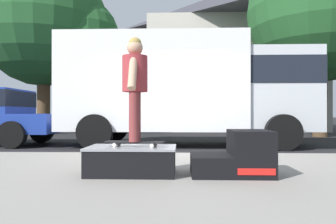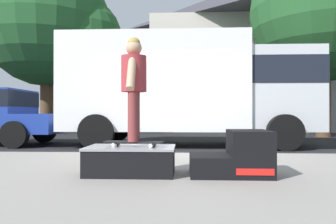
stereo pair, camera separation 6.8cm
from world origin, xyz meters
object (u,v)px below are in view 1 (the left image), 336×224
(skate_box, at_px, (132,159))
(kicker_ramp, at_px, (238,156))
(skateboard, at_px, (135,142))
(street_tree_main, at_px, (51,27))
(box_truck, at_px, (188,86))
(street_tree_neighbour, at_px, (328,15))
(skater_kid, at_px, (135,80))

(skate_box, bearing_deg, kicker_ramp, -0.01)
(kicker_ramp, height_order, skateboard, kicker_ramp)
(skate_box, xyz_separation_m, street_tree_main, (-5.10, 10.11, 4.47))
(kicker_ramp, relative_size, box_truck, 0.15)
(kicker_ramp, height_order, street_tree_neighbour, street_tree_neighbour)
(kicker_ramp, height_order, skater_kid, skater_kid)
(skate_box, xyz_separation_m, kicker_ramp, (1.38, -0.00, 0.04))
(skate_box, distance_m, box_truck, 5.34)
(kicker_ramp, bearing_deg, skateboard, -179.06)
(skate_box, relative_size, box_truck, 0.17)
(box_truck, distance_m, street_tree_neighbour, 7.44)
(skate_box, height_order, kicker_ramp, kicker_ramp)
(kicker_ramp, bearing_deg, skater_kid, -179.06)
(box_truck, height_order, street_tree_neighbour, street_tree_neighbour)
(skate_box, distance_m, street_tree_main, 12.17)
(kicker_ramp, bearing_deg, box_truck, 95.94)
(skateboard, relative_size, box_truck, 0.12)
(skateboard, xyz_separation_m, street_tree_main, (-5.14, 10.13, 4.25))
(skater_kid, bearing_deg, skateboard, 63.43)
(street_tree_main, bearing_deg, street_tree_neighbour, -6.15)
(kicker_ramp, distance_m, box_truck, 5.29)
(street_tree_main, bearing_deg, box_truck, -40.15)
(skate_box, bearing_deg, skateboard, -28.20)
(skateboard, bearing_deg, kicker_ramp, 0.94)
(skater_kid, height_order, street_tree_neighbour, street_tree_neighbour)
(skater_kid, bearing_deg, box_truck, 80.97)
(kicker_ramp, relative_size, street_tree_neighbour, 0.13)
(skate_box, height_order, street_tree_neighbour, street_tree_neighbour)
(skate_box, distance_m, skateboard, 0.23)
(box_truck, bearing_deg, street_tree_neighbour, 33.92)
(kicker_ramp, bearing_deg, street_tree_neighbour, 60.15)
(skate_box, bearing_deg, box_truck, 80.47)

